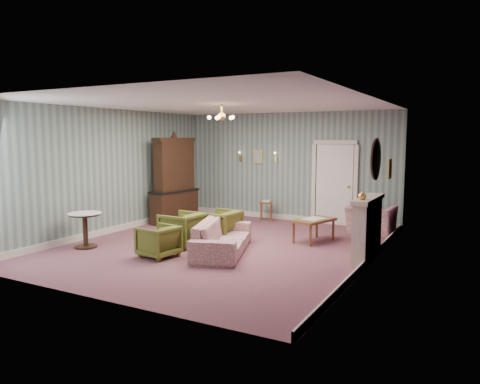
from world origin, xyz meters
The scene contains 27 objects.
floor centered at (0.00, 0.00, 0.00)m, with size 7.00×7.00×0.00m, color #7E4957.
ceiling centered at (0.00, 0.00, 2.90)m, with size 7.00×7.00×0.00m, color white.
wall_back centered at (0.00, 3.50, 1.45)m, with size 6.00×6.00×0.00m, color slate.
wall_front centered at (0.00, -3.50, 1.45)m, with size 6.00×6.00×0.00m, color slate.
wall_left centered at (-3.00, 0.00, 1.45)m, with size 7.00×7.00×0.00m, color slate.
wall_right centered at (3.00, 0.00, 1.45)m, with size 7.00×7.00×0.00m, color slate.
wall_right_floral centered at (2.98, 0.00, 1.45)m, with size 7.00×7.00×0.00m, color #A1507C.
door centered at (1.30, 3.46, 1.08)m, with size 1.12×0.12×2.16m, color white, non-canonical shape.
olive_chair_a centered at (-0.62, -1.30, 0.33)m, with size 0.64×0.60×0.66m, color brown.
olive_chair_b centered at (-0.76, -0.35, 0.38)m, with size 0.75×0.70×0.77m, color brown.
olive_chair_c centered at (-0.25, 0.35, 0.38)m, with size 0.74×0.69×0.76m, color brown.
sofa_chintz centered at (0.27, -0.43, 0.42)m, with size 2.16×0.63×0.85m, color #8E3953.
wingback_chair centered at (2.42, 2.70, 0.44)m, with size 1.02×0.66×0.89m, color #8E3953.
dresser centered at (-2.48, 1.71, 1.18)m, with size 0.49×1.42×2.37m, color black, non-canonical shape.
fireplace centered at (2.86, 0.40, 0.58)m, with size 0.30×1.40×1.16m, color beige, non-canonical shape.
mantel_vase centered at (2.84, 0.00, 1.23)m, with size 0.15×0.15×0.15m, color gold.
oval_mirror centered at (2.96, 0.40, 1.85)m, with size 0.04×0.76×0.84m, color white, non-canonical shape.
framed_print centered at (2.97, 1.75, 1.60)m, with size 0.04×0.34×0.42m, color gold, non-canonical shape.
coffee_table centered at (1.52, 1.30, 0.25)m, with size 0.55×0.98×0.50m, color brown, non-canonical shape.
side_table_black centered at (2.65, 1.08, 0.31)m, with size 0.42×0.42×0.63m, color black, non-canonical shape.
pedestal_table centered at (-2.39, -1.43, 0.36)m, with size 0.67×0.67×0.73m, color black, non-canonical shape.
nesting_table centered at (-0.43, 3.03, 0.29)m, with size 0.34×0.44×0.57m, color brown, non-canonical shape.
gilt_mirror_back centered at (-0.90, 3.46, 1.70)m, with size 0.28×0.06×0.36m, color gold, non-canonical shape.
sconce_left centered at (-1.45, 3.44, 1.70)m, with size 0.16×0.12×0.30m, color gold, non-canonical shape.
sconce_right centered at (-0.35, 3.44, 1.70)m, with size 0.16×0.12×0.30m, color gold, non-canonical shape.
chandelier centered at (0.00, 0.00, 2.63)m, with size 0.56×0.56×0.36m, color gold, non-canonical shape.
burgundy_cushion centered at (2.37, 2.55, 0.48)m, with size 0.38×0.10×0.38m, color maroon.
Camera 1 is at (4.72, -7.93, 2.23)m, focal length 34.12 mm.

